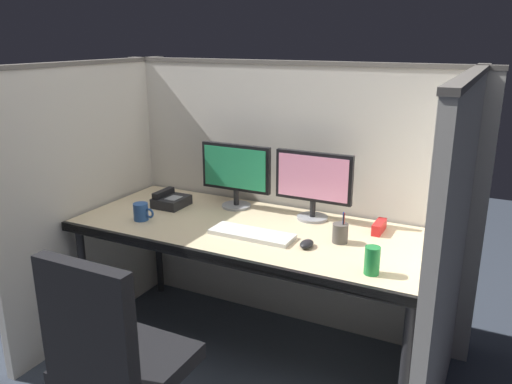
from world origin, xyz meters
TOP-DOWN VIEW (x-y plane):
  - ground_plane at (0.00, 0.00)m, footprint 8.00×8.00m
  - cubicle_partition_rear at (0.00, 0.74)m, footprint 2.21×0.06m
  - cubicle_partition_left at (-0.99, 0.20)m, footprint 0.06×1.41m
  - cubicle_partition_right at (0.99, 0.20)m, footprint 0.06×1.41m
  - desk at (0.00, 0.29)m, footprint 1.90×0.80m
  - monitor_left at (-0.23, 0.56)m, footprint 0.43×0.17m
  - monitor_right at (0.24, 0.56)m, footprint 0.43×0.17m
  - keyboard_main at (0.06, 0.19)m, footprint 0.43×0.15m
  - computer_mouse at (0.36, 0.18)m, footprint 0.06×0.10m
  - pen_cup at (0.48, 0.31)m, footprint 0.08×0.08m
  - soda_can at (0.70, 0.04)m, footprint 0.07×0.07m
  - desk_phone at (-0.59, 0.40)m, footprint 0.17×0.19m
  - coffee_mug at (-0.59, 0.13)m, footprint 0.13×0.08m
  - red_stapler at (0.61, 0.53)m, footprint 0.04×0.15m

SIDE VIEW (x-z plane):
  - ground_plane at x=0.00m, z-range 0.00..0.00m
  - desk at x=0.00m, z-range 0.32..1.06m
  - keyboard_main at x=0.06m, z-range 0.74..0.76m
  - computer_mouse at x=0.36m, z-range 0.74..0.77m
  - red_stapler at x=0.61m, z-range 0.74..0.80m
  - desk_phone at x=-0.59m, z-range 0.73..0.82m
  - coffee_mug at x=-0.59m, z-range 0.74..0.84m
  - pen_cup at x=0.48m, z-range 0.71..0.87m
  - cubicle_partition_rear at x=0.00m, z-range 0.00..1.58m
  - cubicle_partition_left at x=-0.99m, z-range 0.00..1.58m
  - cubicle_partition_right at x=0.99m, z-range 0.00..1.58m
  - soda_can at x=0.70m, z-range 0.74..0.86m
  - monitor_left at x=-0.23m, z-range 0.77..1.14m
  - monitor_right at x=0.24m, z-range 0.77..1.14m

